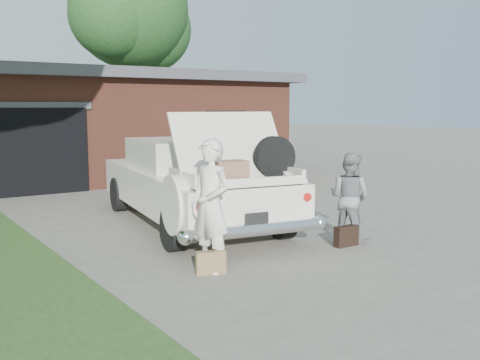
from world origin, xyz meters
TOP-DOWN VIEW (x-y plane):
  - ground at (0.00, 0.00)m, footprint 90.00×90.00m
  - house at (0.98, 11.47)m, footprint 12.80×7.80m
  - tree_right at (5.41, 17.13)m, footprint 5.97×5.19m
  - sedan at (0.32, 2.72)m, footprint 3.03×5.90m
  - woman_left at (-0.99, -0.16)m, footprint 0.57×0.74m
  - woman_right at (1.82, 0.04)m, footprint 0.75×0.86m
  - suitcase_left at (-1.07, -0.27)m, footprint 0.42×0.25m
  - suitcase_right at (1.52, -0.21)m, footprint 0.43×0.14m

SIDE VIEW (x-z plane):
  - ground at x=0.00m, z-range 0.00..0.00m
  - suitcase_left at x=-1.07m, z-range 0.00..0.31m
  - suitcase_right at x=1.52m, z-range 0.00..0.33m
  - woman_right at x=1.82m, z-range 0.00..1.48m
  - sedan at x=0.32m, z-range -0.25..1.90m
  - woman_left at x=-0.99m, z-range 0.00..1.81m
  - house at x=0.98m, z-range 0.02..3.32m
  - tree_right at x=5.41m, z-range 1.66..10.73m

